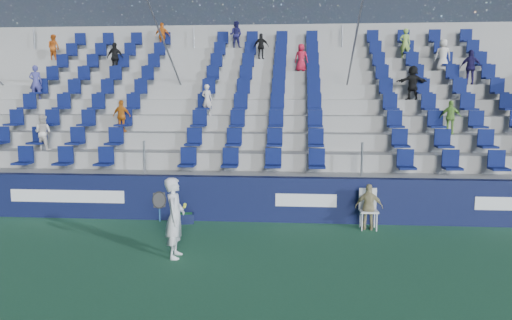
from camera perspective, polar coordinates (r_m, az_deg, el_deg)
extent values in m
plane|color=#2A6441|center=(10.54, -2.38, -11.22)|extent=(70.00, 70.00, 0.00)
cube|color=#10163C|center=(13.41, -0.73, -4.46)|extent=(24.00, 0.30, 1.20)
cube|color=white|center=(14.59, -20.79, -3.89)|extent=(3.20, 0.02, 0.34)
cube|color=white|center=(13.19, 5.72, -4.61)|extent=(1.60, 0.02, 0.34)
cube|color=gray|center=(13.97, -0.51, -3.97)|extent=(24.00, 0.85, 1.20)
cube|color=gray|center=(14.75, -0.21, -2.36)|extent=(24.00, 0.85, 1.70)
cube|color=gray|center=(15.55, 0.06, -0.91)|extent=(24.00, 0.85, 2.20)
cube|color=gray|center=(16.35, 0.30, 0.40)|extent=(24.00, 0.85, 2.70)
cube|color=gray|center=(17.17, 0.52, 1.58)|extent=(24.00, 0.85, 3.20)
cube|color=gray|center=(17.99, 0.72, 2.65)|extent=(24.00, 0.85, 3.70)
cube|color=gray|center=(18.81, 0.90, 3.64)|extent=(24.00, 0.85, 4.20)
cube|color=gray|center=(19.64, 1.07, 4.53)|extent=(24.00, 0.85, 4.70)
cube|color=gray|center=(20.48, 1.23, 5.36)|extent=(24.00, 0.85, 5.20)
cube|color=gray|center=(21.14, 1.34, 6.78)|extent=(24.00, 0.50, 6.20)
cube|color=#0C164D|center=(13.81, -0.51, -0.10)|extent=(16.05, 0.50, 0.70)
cube|color=#0C164D|center=(14.59, -0.21, 2.29)|extent=(16.05, 0.50, 0.70)
cube|color=#0C164D|center=(15.40, 0.06, 4.43)|extent=(16.05, 0.50, 0.70)
cube|color=#0C164D|center=(16.23, 0.31, 6.36)|extent=(16.05, 0.50, 0.70)
cube|color=#0C164D|center=(17.07, 0.53, 8.10)|extent=(16.05, 0.50, 0.70)
cube|color=#0C164D|center=(17.93, 0.73, 9.68)|extent=(16.05, 0.50, 0.70)
cube|color=#0C164D|center=(18.80, 0.92, 11.10)|extent=(16.05, 0.50, 0.70)
cube|color=#0C164D|center=(19.69, 1.09, 12.41)|extent=(16.05, 0.50, 0.70)
cube|color=#0C164D|center=(20.58, 1.25, 13.59)|extent=(16.05, 0.50, 0.70)
cylinder|color=gray|center=(17.57, -9.44, 10.60)|extent=(0.06, 7.68, 4.55)
cylinder|color=gray|center=(17.14, 10.76, 10.64)|extent=(0.06, 7.68, 4.55)
imported|color=#201A4E|center=(18.80, 23.34, 9.70)|extent=(0.74, 0.43, 1.18)
imported|color=beige|center=(16.39, -5.62, 6.86)|extent=(0.42, 0.33, 1.00)
imported|color=red|center=(18.72, 5.19, 11.56)|extent=(0.55, 0.41, 1.01)
imported|color=silver|center=(19.43, 20.59, 11.16)|extent=(0.56, 0.38, 1.13)
imported|color=#1C1B51|center=(20.66, -2.32, 14.08)|extent=(0.59, 0.50, 1.07)
imported|color=orange|center=(21.24, -10.65, 13.77)|extent=(0.63, 0.28, 1.06)
imported|color=#7AB649|center=(15.96, 21.37, 4.57)|extent=(0.64, 0.43, 1.00)
imported|color=black|center=(19.66, 0.60, 12.84)|extent=(0.61, 0.33, 0.99)
imported|color=black|center=(19.95, -15.80, 11.22)|extent=(0.68, 0.34, 1.11)
imported|color=black|center=(17.40, 17.46, 8.43)|extent=(1.08, 0.50, 1.12)
imported|color=silver|center=(16.37, -23.16, 2.89)|extent=(0.56, 0.45, 1.06)
imported|color=#3B3C83|center=(19.29, -23.87, 8.13)|extent=(0.49, 0.38, 1.19)
imported|color=#8AB347|center=(20.02, 16.66, 12.62)|extent=(0.43, 0.30, 1.12)
imported|color=orange|center=(16.25, -15.09, 4.87)|extent=(0.61, 0.31, 1.00)
imported|color=#CB5B17|center=(21.88, -22.12, 11.81)|extent=(0.59, 0.52, 1.03)
imported|color=white|center=(10.54, -9.26, -6.53)|extent=(0.44, 0.64, 1.69)
cylinder|color=navy|center=(10.34, -10.96, -6.13)|extent=(0.03, 0.03, 0.28)
torus|color=black|center=(10.28, -11.00, -4.51)|extent=(0.30, 0.17, 0.28)
plane|color=#262626|center=(10.28, -11.00, -4.51)|extent=(0.30, 0.16, 0.29)
sphere|color=#BED030|center=(10.23, -8.20, -5.32)|extent=(0.07, 0.07, 0.07)
sphere|color=#BED030|center=(10.28, -8.13, -5.08)|extent=(0.07, 0.07, 0.07)
cube|color=white|center=(12.92, 12.74, -5.72)|extent=(0.46, 0.46, 0.04)
cube|color=white|center=(13.07, 12.65, -4.33)|extent=(0.45, 0.06, 0.55)
cylinder|color=white|center=(12.78, 12.02, -6.97)|extent=(0.03, 0.03, 0.45)
cylinder|color=white|center=(12.83, 13.63, -6.96)|extent=(0.03, 0.03, 0.45)
cylinder|color=white|center=(13.13, 11.82, -6.57)|extent=(0.03, 0.03, 0.45)
cylinder|color=white|center=(13.18, 13.38, -6.57)|extent=(0.03, 0.03, 0.45)
imported|color=tan|center=(12.85, 12.79, -5.26)|extent=(0.72, 0.38, 1.17)
cube|color=#0E1536|center=(13.39, -8.13, -6.62)|extent=(0.52, 0.40, 0.26)
cube|color=#1E662D|center=(13.38, -8.13, -6.37)|extent=(0.42, 0.30, 0.15)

